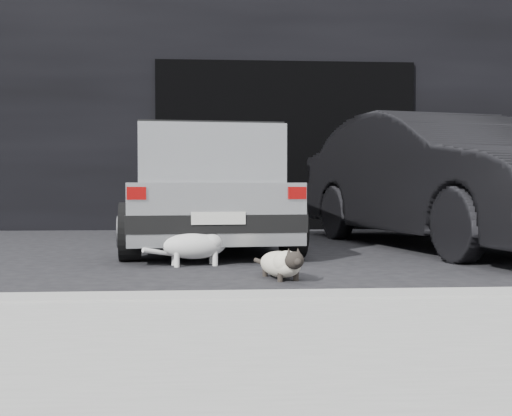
{
  "coord_description": "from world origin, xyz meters",
  "views": [
    {
      "loc": [
        -0.15,
        -5.91,
        0.68
      ],
      "look_at": [
        0.24,
        -0.32,
        0.49
      ],
      "focal_mm": 45.0,
      "sensor_mm": 36.0,
      "label": 1
    }
  ],
  "objects": [
    {
      "name": "silver_hatchback",
      "position": [
        -0.24,
        1.14,
        0.7
      ],
      "size": [
        1.97,
        3.6,
        1.28
      ],
      "rotation": [
        0.0,
        0.0,
        0.09
      ],
      "color": "#A9ABAD",
      "rests_on": "ground"
    },
    {
      "name": "garage_opening",
      "position": [
        1.0,
        3.99,
        1.3
      ],
      "size": [
        4.0,
        0.1,
        2.6
      ],
      "primitive_type": "cube",
      "color": "black",
      "rests_on": "ground"
    },
    {
      "name": "curb",
      "position": [
        1.0,
        -2.6,
        0.06
      ],
      "size": [
        18.0,
        0.25,
        0.12
      ],
      "primitive_type": "cube",
      "color": "#999994",
      "rests_on": "ground"
    },
    {
      "name": "second_car",
      "position": [
        2.42,
        0.97,
        0.75
      ],
      "size": [
        2.51,
        4.76,
        1.49
      ],
      "primitive_type": "imported",
      "rotation": [
        0.0,
        0.0,
        0.22
      ],
      "color": "black",
      "rests_on": "ground"
    },
    {
      "name": "building_facade",
      "position": [
        1.0,
        6.0,
        2.5
      ],
      "size": [
        34.0,
        4.0,
        5.0
      ],
      "primitive_type": "cube",
      "color": "black",
      "rests_on": "ground"
    },
    {
      "name": "ground",
      "position": [
        0.0,
        0.0,
        0.0
      ],
      "size": [
        80.0,
        80.0,
        0.0
      ],
      "primitive_type": "plane",
      "color": "black",
      "rests_on": "ground"
    },
    {
      "name": "cat_siamese",
      "position": [
        0.37,
        -1.3,
        0.11
      ],
      "size": [
        0.38,
        0.69,
        0.25
      ],
      "rotation": [
        0.0,
        0.0,
        3.44
      ],
      "color": "beige",
      "rests_on": "ground"
    },
    {
      "name": "cat_white",
      "position": [
        -0.26,
        -0.43,
        0.19
      ],
      "size": [
        0.8,
        0.39,
        0.39
      ],
      "rotation": [
        0.0,
        0.0,
        -1.35
      ],
      "color": "silver",
      "rests_on": "ground"
    }
  ]
}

